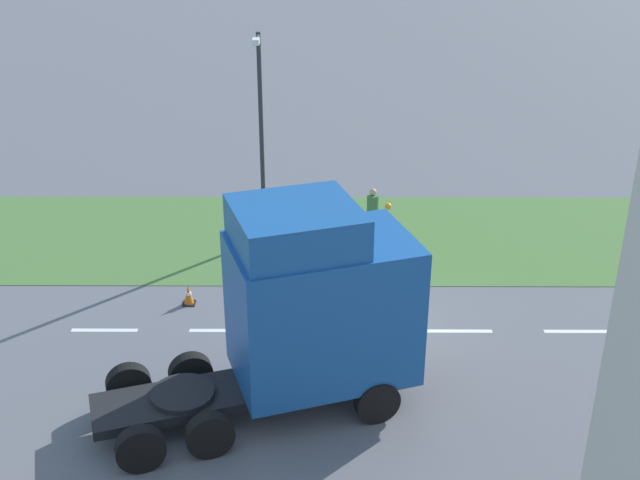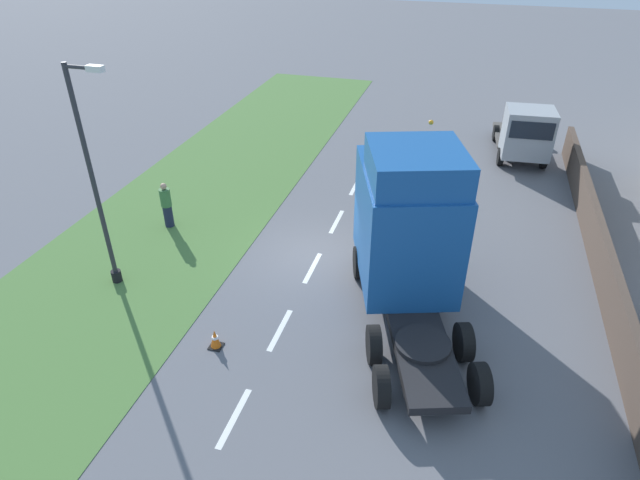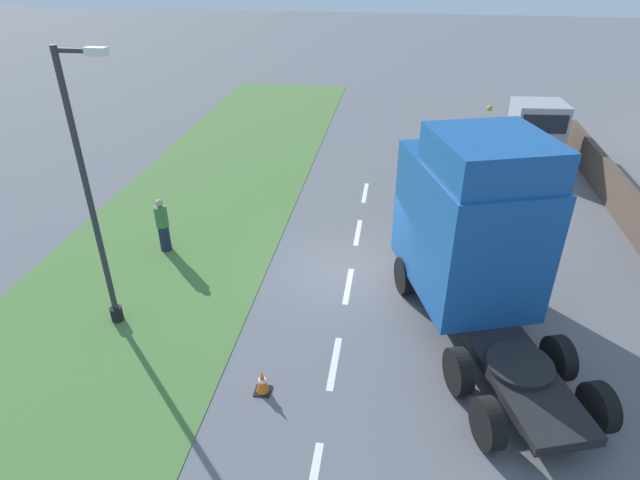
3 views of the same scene
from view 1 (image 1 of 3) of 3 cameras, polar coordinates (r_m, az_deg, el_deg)
ground_plane at (r=21.84m, az=3.33°, el=-6.47°), size 120.00×120.00×0.00m
grass_verge at (r=27.11m, az=2.73°, el=0.25°), size 7.00×44.00×0.01m
lane_markings at (r=21.81m, az=1.48°, el=-6.47°), size 0.16×14.60×0.00m
lorry_cab at (r=17.90m, az=-0.63°, el=-4.83°), size 4.64×7.51×5.12m
lamp_post at (r=25.70m, az=-4.17°, el=6.42°), size 1.28×0.31×6.87m
pedestrian at (r=26.74m, az=3.75°, el=1.87°), size 0.39×0.39×1.77m
traffic_cone_lead at (r=23.23m, az=-9.33°, el=-3.88°), size 0.36×0.36×0.58m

